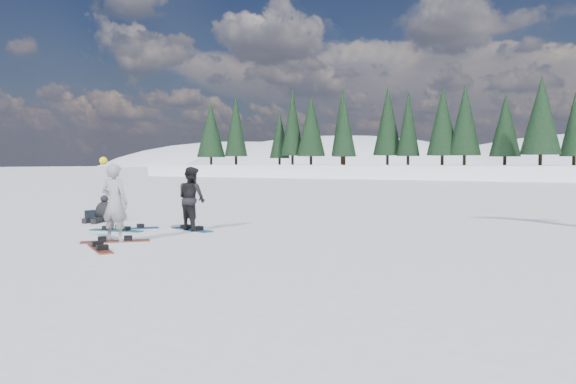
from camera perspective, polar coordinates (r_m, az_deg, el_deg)
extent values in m
plane|color=white|center=(13.39, -11.36, -4.74)|extent=(420.00, 420.00, 0.00)
cube|color=white|center=(65.77, 21.13, 0.37)|extent=(90.00, 14.00, 5.00)
ellipsoid|color=white|center=(197.13, 5.05, -1.49)|extent=(143.00, 110.00, 49.50)
ellipsoid|color=white|center=(266.07, -5.38, -0.48)|extent=(169.00, 130.00, 52.00)
cone|color=black|center=(80.14, -6.94, 5.45)|extent=(3.20, 3.20, 7.50)
cone|color=black|center=(78.19, -4.87, 5.53)|extent=(3.20, 3.20, 7.50)
cone|color=black|center=(76.34, -2.70, 5.59)|extent=(3.20, 3.20, 7.50)
cone|color=black|center=(74.60, -0.42, 5.66)|extent=(3.20, 3.20, 7.50)
cone|color=black|center=(72.99, 1.96, 5.71)|extent=(3.20, 3.20, 7.50)
cone|color=black|center=(71.51, 4.45, 5.76)|extent=(3.20, 3.20, 7.50)
cone|color=black|center=(70.17, 7.04, 5.80)|extent=(3.20, 3.20, 7.50)
cone|color=black|center=(68.97, 9.72, 5.83)|extent=(3.20, 3.20, 7.50)
cone|color=black|center=(67.93, 12.49, 5.85)|extent=(3.20, 3.20, 7.50)
cone|color=black|center=(67.05, 15.34, 5.85)|extent=(3.20, 3.20, 7.50)
cone|color=black|center=(66.34, 18.26, 5.84)|extent=(3.20, 3.20, 7.50)
cone|color=black|center=(65.81, 21.24, 5.81)|extent=(3.20, 3.20, 7.50)
cone|color=black|center=(65.45, 24.25, 5.77)|extent=(3.20, 3.20, 7.50)
imported|color=#929397|center=(13.19, -17.20, -1.06)|extent=(0.71, 0.53, 1.77)
sphere|color=yellow|center=(13.22, -18.24, 3.03)|extent=(0.18, 0.18, 0.18)
imported|color=black|center=(15.03, -9.77, -0.66)|extent=(0.96, 0.83, 1.68)
ellipsoid|color=black|center=(17.86, -18.14, -1.88)|extent=(0.69, 0.63, 0.61)
sphere|color=black|center=(17.84, -18.15, -0.67)|extent=(0.23, 0.23, 0.23)
cube|color=black|center=(17.49, -18.83, -2.78)|extent=(0.35, 0.55, 0.15)
cube|color=black|center=(17.70, -19.47, -2.73)|extent=(0.22, 0.55, 0.15)
cube|color=black|center=(18.53, -19.16, -2.25)|extent=(0.46, 0.31, 0.30)
cube|color=#953720|center=(13.27, -17.14, -4.82)|extent=(1.27, 1.25, 0.03)
cube|color=#1A5E8F|center=(15.10, -9.75, -3.80)|extent=(1.52, 0.67, 0.03)
cube|color=#19508C|center=(15.70, -15.77, -3.60)|extent=(1.17, 1.33, 0.03)
cube|color=#9C3722|center=(12.26, -18.56, -5.49)|extent=(1.41, 1.05, 0.03)
cube|color=#17747F|center=(15.37, -17.04, -3.77)|extent=(1.53, 0.52, 0.03)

